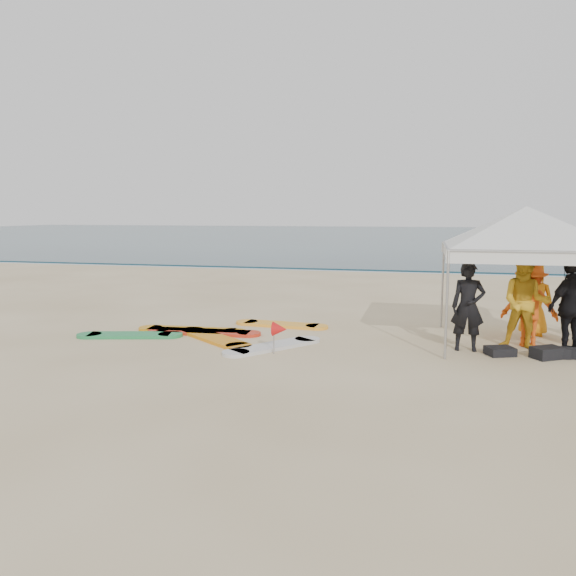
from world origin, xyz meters
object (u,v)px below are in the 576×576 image
(person_orange_a, at_px, (530,305))
(marker_pennant, at_px, (280,329))
(person_orange_b, at_px, (534,299))
(surfboard_spread, at_px, (215,334))
(person_yellow, at_px, (525,303))
(person_black_b, at_px, (571,307))
(canopy_tent, at_px, (527,207))
(person_black_a, at_px, (468,307))

(person_orange_a, bearing_deg, marker_pennant, 28.72)
(person_orange_b, distance_m, surfboard_spread, 7.20)
(person_yellow, height_order, marker_pennant, person_yellow)
(person_black_b, xyz_separation_m, surfboard_spread, (-7.31, -0.15, -0.89))
(marker_pennant, height_order, surfboard_spread, marker_pennant)
(person_yellow, distance_m, surfboard_spread, 6.58)
(person_yellow, xyz_separation_m, canopy_tent, (-0.01, 0.39, 1.90))
(person_orange_a, bearing_deg, person_yellow, 74.80)
(person_orange_a, bearing_deg, person_orange_b, -96.69)
(person_yellow, distance_m, marker_pennant, 4.93)
(person_yellow, relative_size, canopy_tent, 0.44)
(person_yellow, height_order, person_black_b, person_yellow)
(surfboard_spread, bearing_deg, person_black_b, 1.14)
(person_black_a, distance_m, person_yellow, 1.16)
(person_black_b, height_order, canopy_tent, canopy_tent)
(person_yellow, distance_m, person_black_b, 0.81)
(person_orange_b, bearing_deg, surfboard_spread, 27.04)
(person_black_b, bearing_deg, person_yellow, -43.54)
(surfboard_spread, bearing_deg, marker_pennant, -34.57)
(person_black_a, bearing_deg, marker_pennant, -162.35)
(person_black_b, relative_size, marker_pennant, 2.90)
(person_orange_b, height_order, marker_pennant, person_orange_b)
(person_orange_b, xyz_separation_m, canopy_tent, (-0.44, -1.11, 2.04))
(person_yellow, relative_size, person_orange_a, 1.12)
(canopy_tent, bearing_deg, surfboard_spread, -174.13)
(person_black_b, xyz_separation_m, canopy_tent, (-0.82, 0.52, 1.93))
(person_black_a, xyz_separation_m, marker_pennant, (-3.55, -1.20, -0.39))
(person_black_a, xyz_separation_m, person_orange_a, (1.26, 0.70, -0.03))
(canopy_tent, bearing_deg, person_black_b, -32.57)
(marker_pennant, bearing_deg, surfboard_spread, 145.43)
(person_black_a, distance_m, canopy_tent, 2.37)
(marker_pennant, bearing_deg, person_orange_b, 30.89)
(person_black_a, distance_m, person_black_b, 1.93)
(person_black_a, height_order, person_black_b, person_black_b)
(person_orange_b, relative_size, marker_pennant, 2.55)
(person_black_b, bearing_deg, surfboard_spread, -33.37)
(person_yellow, bearing_deg, person_orange_b, 85.99)
(surfboard_spread, bearing_deg, person_yellow, 2.41)
(person_orange_b, xyz_separation_m, marker_pennant, (-5.09, -3.05, -0.32))
(person_orange_a, relative_size, surfboard_spread, 0.34)
(person_orange_b, bearing_deg, marker_pennant, 43.57)
(person_black_b, bearing_deg, person_black_a, -28.21)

